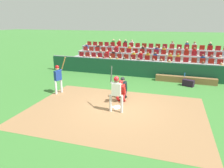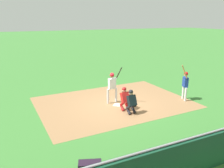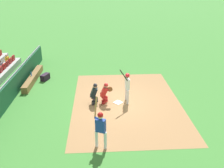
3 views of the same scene
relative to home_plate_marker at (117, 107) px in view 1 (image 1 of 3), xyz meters
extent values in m
plane|color=#3B7832|center=(0.00, 0.00, -0.02)|extent=(160.00, 160.00, 0.00)
cube|color=#986E48|center=(0.00, 0.50, -0.01)|extent=(8.78, 6.44, 0.01)
cube|color=white|center=(0.00, 0.00, 0.00)|extent=(0.62, 0.62, 0.02)
cylinder|color=silver|center=(-0.38, 0.50, 0.41)|extent=(0.14, 0.14, 0.86)
cylinder|color=silver|center=(0.17, 0.54, 0.41)|extent=(0.14, 0.14, 0.86)
cube|color=silver|center=(-0.11, 0.52, 1.14)|extent=(0.43, 0.25, 0.61)
sphere|color=brown|center=(-0.11, 0.52, 1.60)|extent=(0.22, 0.22, 0.22)
sphere|color=red|center=(-0.11, 0.52, 1.66)|extent=(0.25, 0.25, 0.25)
cylinder|color=silver|center=(-0.05, 0.50, 1.43)|extent=(0.45, 0.11, 0.14)
cylinder|color=silver|center=(0.11, 0.51, 1.43)|extent=(0.17, 0.14, 0.13)
cylinder|color=black|center=(0.22, 0.28, 1.80)|extent=(0.18, 0.50, 0.73)
sphere|color=black|center=(0.16, 0.49, 1.46)|extent=(0.06, 0.06, 0.06)
cylinder|color=#AD1B1B|center=(-0.13, -0.78, 0.14)|extent=(0.14, 0.39, 0.34)
cylinder|color=#AD1B1B|center=(-0.13, -0.78, 0.36)|extent=(0.14, 0.38, 0.33)
cylinder|color=#AD1B1B|center=(0.19, -0.78, 0.14)|extent=(0.14, 0.39, 0.34)
cylinder|color=#AD1B1B|center=(0.19, -0.78, 0.36)|extent=(0.14, 0.38, 0.33)
cube|color=red|center=(0.03, -0.81, 0.71)|extent=(0.43, 0.46, 0.60)
cube|color=#AD1B1B|center=(0.03, -0.70, 0.71)|extent=(0.38, 0.25, 0.44)
sphere|color=beige|center=(0.03, -0.70, 1.07)|extent=(0.22, 0.22, 0.22)
cube|color=black|center=(0.03, -0.70, 1.07)|extent=(0.20, 0.12, 0.20)
sphere|color=#AD1B1B|center=(0.03, -0.70, 1.13)|extent=(0.24, 0.24, 0.24)
cylinder|color=brown|center=(0.14, -0.48, 0.93)|extent=(0.07, 0.30, 0.30)
cylinder|color=red|center=(0.18, -0.66, 0.86)|extent=(0.16, 0.40, 0.22)
cylinder|color=black|center=(-0.06, -1.36, 0.14)|extent=(0.16, 0.39, 0.34)
cylinder|color=black|center=(-0.06, -1.36, 0.36)|extent=(0.16, 0.39, 0.33)
cylinder|color=black|center=(0.26, -1.35, 0.14)|extent=(0.16, 0.39, 0.34)
cylinder|color=black|center=(0.26, -1.35, 0.36)|extent=(0.16, 0.39, 0.33)
cube|color=black|center=(0.10, -1.40, 0.72)|extent=(0.44, 0.45, 0.60)
cube|color=black|center=(0.09, -1.28, 0.72)|extent=(0.39, 0.24, 0.45)
sphere|color=tan|center=(0.09, -1.30, 1.08)|extent=(0.22, 0.22, 0.22)
cube|color=black|center=(0.09, -1.30, 1.08)|extent=(0.20, 0.12, 0.20)
sphere|color=black|center=(0.09, -1.30, 1.14)|extent=(0.24, 0.24, 0.24)
cube|color=#15452D|center=(0.00, -6.33, 0.61)|extent=(15.81, 0.24, 1.25)
cylinder|color=gray|center=(0.00, -6.33, 1.27)|extent=(15.81, 0.07, 0.07)
cube|color=brown|center=(-3.32, -5.78, 0.20)|extent=(4.18, 0.40, 0.44)
cylinder|color=blue|center=(-3.24, -5.85, 0.55)|extent=(0.07, 0.07, 0.26)
cube|color=black|center=(-3.50, -4.99, 0.20)|extent=(0.81, 0.59, 0.43)
cylinder|color=silver|center=(4.10, -0.76, 0.40)|extent=(0.17, 0.17, 0.83)
cylinder|color=silver|center=(3.95, -1.13, 0.40)|extent=(0.17, 0.17, 0.83)
cube|color=navy|center=(4.02, -0.94, 1.11)|extent=(0.35, 0.46, 0.59)
sphere|color=beige|center=(4.02, -0.94, 1.55)|extent=(0.22, 0.22, 0.22)
sphere|color=#B61314|center=(4.02, -0.94, 1.61)|extent=(0.24, 0.24, 0.24)
cylinder|color=navy|center=(3.98, -0.98, 1.39)|extent=(0.28, 0.43, 0.14)
cylinder|color=navy|center=(3.92, -1.13, 1.39)|extent=(0.17, 0.17, 0.13)
cylinder|color=#BA8849|center=(3.71, -1.14, 1.81)|extent=(0.42, 0.15, 0.81)
sphere|color=black|center=(3.88, -1.17, 1.42)|extent=(0.06, 0.06, 0.06)
cube|color=#979D9C|center=(0.00, -8.33, 0.20)|extent=(14.60, 0.97, 0.43)
cube|color=maroon|center=(-5.93, -8.18, 0.62)|extent=(0.44, 0.10, 0.42)
cube|color=gold|center=(-5.93, -8.43, 0.67)|extent=(0.32, 0.22, 0.52)
sphere|color=tan|center=(-5.93, -8.43, 1.03)|extent=(0.19, 0.19, 0.19)
cube|color=maroon|center=(-5.27, -8.18, 0.62)|extent=(0.44, 0.10, 0.42)
cube|color=maroon|center=(-4.61, -8.18, 0.62)|extent=(0.44, 0.10, 0.42)
cube|color=gray|center=(-4.61, -8.43, 0.67)|extent=(0.32, 0.22, 0.52)
sphere|color=brown|center=(-4.61, -8.43, 1.03)|extent=(0.19, 0.19, 0.19)
cube|color=maroon|center=(-3.95, -8.18, 0.62)|extent=(0.44, 0.10, 0.42)
cube|color=maroon|center=(-3.29, -8.18, 0.62)|extent=(0.44, 0.10, 0.42)
cube|color=maroon|center=(-2.63, -8.18, 0.62)|extent=(0.44, 0.10, 0.42)
cube|color=maroon|center=(-1.98, -8.18, 0.62)|extent=(0.44, 0.10, 0.42)
cube|color=gold|center=(-1.98, -8.43, 0.67)|extent=(0.32, 0.22, 0.52)
sphere|color=beige|center=(-1.98, -8.43, 1.03)|extent=(0.19, 0.19, 0.19)
cube|color=maroon|center=(-1.32, -8.18, 0.62)|extent=(0.44, 0.10, 0.42)
cube|color=white|center=(-1.32, -8.43, 0.67)|extent=(0.32, 0.22, 0.52)
sphere|color=tan|center=(-1.32, -8.43, 1.03)|extent=(0.19, 0.19, 0.19)
cube|color=maroon|center=(-0.66, -8.18, 0.62)|extent=(0.44, 0.10, 0.42)
cube|color=gray|center=(-0.66, -8.43, 0.67)|extent=(0.32, 0.22, 0.52)
sphere|color=#A27160|center=(-0.66, -8.43, 1.03)|extent=(0.19, 0.19, 0.19)
cube|color=maroon|center=(0.00, -8.18, 0.62)|extent=(0.44, 0.10, 0.42)
cube|color=maroon|center=(0.66, -8.18, 0.62)|extent=(0.44, 0.10, 0.42)
cube|color=#222C2E|center=(0.66, -8.43, 0.67)|extent=(0.32, 0.22, 0.52)
sphere|color=#9E8154|center=(0.66, -8.43, 1.03)|extent=(0.19, 0.19, 0.19)
cube|color=maroon|center=(1.32, -8.18, 0.62)|extent=(0.44, 0.10, 0.42)
cube|color=white|center=(1.32, -8.43, 0.67)|extent=(0.32, 0.22, 0.52)
sphere|color=#A17A51|center=(1.32, -8.43, 1.03)|extent=(0.19, 0.19, 0.19)
cube|color=maroon|center=(1.98, -8.18, 0.62)|extent=(0.44, 0.10, 0.42)
cube|color=#276A38|center=(1.98, -8.43, 0.67)|extent=(0.32, 0.22, 0.52)
sphere|color=brown|center=(1.98, -8.43, 1.03)|extent=(0.19, 0.19, 0.19)
cube|color=maroon|center=(2.63, -8.18, 0.62)|extent=(0.44, 0.10, 0.42)
cube|color=gold|center=(2.63, -8.43, 0.67)|extent=(0.32, 0.22, 0.52)
sphere|color=#A47F60|center=(2.63, -8.43, 1.03)|extent=(0.19, 0.19, 0.19)
cube|color=maroon|center=(3.29, -8.18, 0.62)|extent=(0.44, 0.10, 0.42)
cube|color=gold|center=(3.29, -8.43, 0.67)|extent=(0.32, 0.22, 0.52)
sphere|color=tan|center=(3.29, -8.43, 1.03)|extent=(0.19, 0.19, 0.19)
cube|color=maroon|center=(3.95, -8.18, 0.62)|extent=(0.44, 0.10, 0.42)
cube|color=red|center=(3.95, -8.43, 0.67)|extent=(0.32, 0.22, 0.52)
sphere|color=brown|center=(3.95, -8.43, 1.03)|extent=(0.19, 0.19, 0.19)
cube|color=maroon|center=(4.61, -8.18, 0.62)|extent=(0.44, 0.10, 0.42)
cube|color=gold|center=(4.61, -8.43, 0.67)|extent=(0.32, 0.22, 0.52)
sphere|color=beige|center=(4.61, -8.43, 1.03)|extent=(0.19, 0.19, 0.19)
cube|color=maroon|center=(5.27, -8.18, 0.62)|extent=(0.44, 0.10, 0.42)
cube|color=white|center=(5.27, -8.43, 0.67)|extent=(0.32, 0.22, 0.52)
sphere|color=tan|center=(5.27, -8.43, 1.03)|extent=(0.19, 0.19, 0.19)
cube|color=maroon|center=(5.93, -8.18, 0.62)|extent=(0.44, 0.10, 0.42)
cube|color=gray|center=(5.93, -8.43, 0.67)|extent=(0.32, 0.22, 0.52)
sphere|color=#D2AC85|center=(5.93, -8.43, 1.03)|extent=(0.19, 0.19, 0.19)
cube|color=maroon|center=(6.59, -8.18, 0.62)|extent=(0.44, 0.10, 0.42)
cube|color=#979D9C|center=(0.00, -9.30, 0.41)|extent=(14.60, 0.97, 0.86)
cube|color=maroon|center=(-5.93, -9.15, 1.05)|extent=(0.44, 0.10, 0.42)
cube|color=silver|center=(-5.93, -9.40, 1.10)|extent=(0.32, 0.22, 0.52)
sphere|color=#D6A789|center=(-5.93, -9.40, 1.46)|extent=(0.19, 0.19, 0.19)
cube|color=maroon|center=(-5.27, -9.15, 1.05)|extent=(0.44, 0.10, 0.42)
cube|color=gray|center=(-5.27, -9.40, 1.10)|extent=(0.32, 0.22, 0.52)
sphere|color=brown|center=(-5.27, -9.40, 1.46)|extent=(0.19, 0.19, 0.19)
cube|color=maroon|center=(-4.61, -9.15, 1.05)|extent=(0.44, 0.10, 0.42)
cube|color=#154192|center=(-4.61, -9.40, 1.10)|extent=(0.32, 0.22, 0.52)
sphere|color=brown|center=(-4.61, -9.40, 1.46)|extent=(0.19, 0.19, 0.19)
cube|color=maroon|center=(-3.95, -9.15, 1.05)|extent=(0.44, 0.10, 0.42)
cube|color=maroon|center=(-3.29, -9.15, 1.05)|extent=(0.44, 0.10, 0.42)
cube|color=maroon|center=(-2.63, -9.15, 1.05)|extent=(0.44, 0.10, 0.42)
cube|color=gold|center=(-2.63, -9.40, 1.10)|extent=(0.32, 0.22, 0.52)
sphere|color=brown|center=(-2.63, -9.40, 1.46)|extent=(0.19, 0.19, 0.19)
cube|color=maroon|center=(-1.98, -9.15, 1.05)|extent=(0.44, 0.10, 0.42)
cube|color=gold|center=(-1.98, -9.40, 1.10)|extent=(0.32, 0.22, 0.52)
sphere|color=#A9754F|center=(-1.98, -9.40, 1.46)|extent=(0.19, 0.19, 0.19)
cube|color=maroon|center=(-1.32, -9.15, 1.05)|extent=(0.44, 0.10, 0.42)
cube|color=maroon|center=(-0.66, -9.15, 1.05)|extent=(0.44, 0.10, 0.42)
cube|color=navy|center=(-0.66, -9.40, 1.10)|extent=(0.32, 0.22, 0.52)
sphere|color=brown|center=(-0.66, -9.40, 1.46)|extent=(0.19, 0.19, 0.19)
cube|color=maroon|center=(0.00, -9.15, 1.05)|extent=(0.44, 0.10, 0.42)
cube|color=gold|center=(0.00, -9.40, 1.10)|extent=(0.32, 0.22, 0.52)
sphere|color=brown|center=(0.00, -9.40, 1.46)|extent=(0.19, 0.19, 0.19)
cube|color=maroon|center=(0.66, -9.15, 1.05)|extent=(0.44, 0.10, 0.42)
cube|color=red|center=(0.66, -9.40, 1.10)|extent=(0.32, 0.22, 0.52)
sphere|color=#D0B28A|center=(0.66, -9.40, 1.46)|extent=(0.19, 0.19, 0.19)
cube|color=maroon|center=(1.32, -9.15, 1.05)|extent=(0.44, 0.10, 0.42)
cube|color=gold|center=(1.32, -9.40, 1.10)|extent=(0.32, 0.22, 0.52)
sphere|color=beige|center=(1.32, -9.40, 1.46)|extent=(0.19, 0.19, 0.19)
cube|color=maroon|center=(1.98, -9.15, 1.05)|extent=(0.44, 0.10, 0.42)
cube|color=maroon|center=(2.63, -9.15, 1.05)|extent=(0.44, 0.10, 0.42)
cube|color=gray|center=(2.63, -9.40, 1.10)|extent=(0.32, 0.22, 0.52)
sphere|color=brown|center=(2.63, -9.40, 1.46)|extent=(0.19, 0.19, 0.19)
cube|color=maroon|center=(3.29, -9.15, 1.05)|extent=(0.44, 0.10, 0.42)
cube|color=#2B1E21|center=(3.29, -9.40, 1.10)|extent=(0.32, 0.22, 0.52)
sphere|color=tan|center=(3.29, -9.40, 1.46)|extent=(0.19, 0.19, 0.19)
cube|color=maroon|center=(3.95, -9.15, 1.05)|extent=(0.44, 0.10, 0.42)
cube|color=red|center=(3.95, -9.40, 1.10)|extent=(0.32, 0.22, 0.52)
sphere|color=beige|center=(3.95, -9.40, 1.46)|extent=(0.19, 0.19, 0.19)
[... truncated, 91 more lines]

